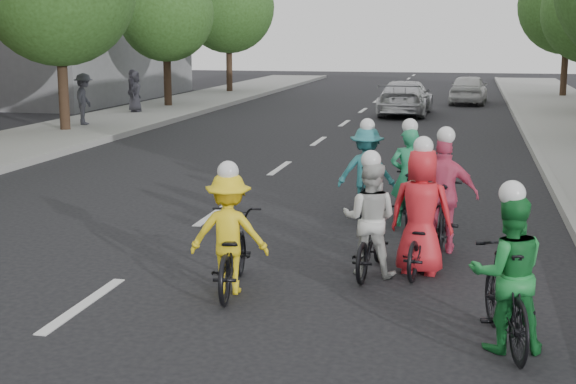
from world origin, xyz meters
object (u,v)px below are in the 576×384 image
(follow_car_trail, at_px, (469,89))
(cyclist_4, at_px, (230,244))
(cyclist_1, at_px, (444,206))
(cyclist_5, at_px, (370,231))
(spectator_2, at_px, (135,91))
(cyclist_2, at_px, (421,225))
(cyclist_3, at_px, (367,178))
(follow_car_lead, at_px, (405,98))
(spectator_0, at_px, (84,99))
(cyclist_0, at_px, (408,189))
(cyclist_6, at_px, (507,285))
(spectator_1, at_px, (133,91))

(follow_car_trail, bearing_deg, cyclist_4, 88.10)
(cyclist_1, bearing_deg, cyclist_5, 56.99)
(follow_car_trail, bearing_deg, spectator_2, 37.25)
(cyclist_2, relative_size, spectator_2, 1.16)
(cyclist_3, height_order, follow_car_lead, cyclist_3)
(cyclist_2, height_order, cyclist_4, cyclist_2)
(spectator_0, bearing_deg, spectator_2, -10.54)
(cyclist_1, bearing_deg, cyclist_2, 78.00)
(cyclist_1, height_order, cyclist_2, cyclist_1)
(cyclist_2, xyz_separation_m, spectator_2, (-12.15, 18.73, 0.30))
(cyclist_3, height_order, spectator_2, spectator_2)
(cyclist_0, height_order, cyclist_6, cyclist_0)
(cyclist_3, distance_m, spectator_1, 18.99)
(cyclist_2, bearing_deg, spectator_0, -42.23)
(cyclist_1, distance_m, cyclist_5, 1.64)
(cyclist_1, distance_m, cyclist_2, 1.18)
(cyclist_0, distance_m, cyclist_6, 5.30)
(cyclist_3, height_order, cyclist_6, cyclist_6)
(cyclist_4, xyz_separation_m, follow_car_trail, (2.72, 28.47, 0.07))
(cyclist_5, bearing_deg, spectator_0, -46.86)
(spectator_2, bearing_deg, cyclist_5, -155.61)
(cyclist_0, bearing_deg, spectator_0, -47.07)
(cyclist_1, xyz_separation_m, spectator_0, (-12.22, 13.00, 0.33))
(cyclist_3, distance_m, spectator_2, 19.03)
(follow_car_trail, distance_m, spectator_2, 15.19)
(cyclist_5, distance_m, cyclist_6, 2.78)
(cyclist_1, relative_size, follow_car_trail, 0.47)
(cyclist_6, xyz_separation_m, follow_car_lead, (-2.90, 23.73, 0.02))
(cyclist_0, bearing_deg, follow_car_trail, -94.34)
(spectator_2, bearing_deg, cyclist_2, -153.90)
(cyclist_3, xyz_separation_m, spectator_0, (-10.84, 10.94, 0.34))
(cyclist_0, relative_size, spectator_1, 1.09)
(cyclist_2, height_order, follow_car_trail, cyclist_2)
(cyclist_0, bearing_deg, spectator_1, -55.84)
(cyclist_5, bearing_deg, spectator_1, -53.61)
(cyclist_1, bearing_deg, cyclist_4, 45.24)
(spectator_0, relative_size, spectator_1, 1.04)
(cyclist_2, height_order, spectator_0, spectator_0)
(cyclist_3, distance_m, spectator_0, 15.40)
(cyclist_0, xyz_separation_m, spectator_0, (-11.60, 11.49, 0.39))
(cyclist_1, bearing_deg, follow_car_lead, -83.54)
(cyclist_3, xyz_separation_m, follow_car_lead, (-0.77, 18.06, 0.01))
(cyclist_1, distance_m, cyclist_3, 2.48)
(cyclist_6, distance_m, spectator_2, 24.93)
(cyclist_0, distance_m, spectator_0, 16.33)
(cyclist_2, bearing_deg, cyclist_5, 25.85)
(cyclist_1, distance_m, spectator_2, 21.51)
(cyclist_3, xyz_separation_m, spectator_2, (-11.02, 15.51, 0.28))
(cyclist_2, relative_size, follow_car_lead, 0.39)
(cyclist_0, bearing_deg, cyclist_6, 102.62)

